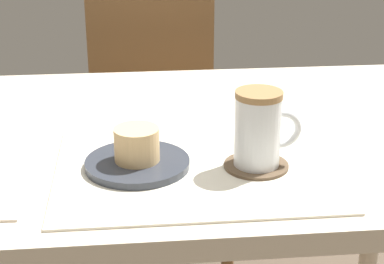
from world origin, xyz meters
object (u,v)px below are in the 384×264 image
pastry (137,144)px  pastry_plate (137,163)px  wooden_chair (155,104)px  coffee_mug (259,128)px  dining_table (217,173)px

pastry → pastry_plate: bearing=0.0°
wooden_chair → coffee_mug: (0.12, -0.90, 0.27)m
wooden_chair → pastry_plate: wooden_chair is taller
pastry_plate → pastry: 0.03m
wooden_chair → pastry: (-0.07, -0.88, 0.25)m
pastry → wooden_chair: bearing=85.7°
dining_table → wooden_chair: wooden_chair is taller
pastry → coffee_mug: size_ratio=0.59×
dining_table → pastry_plate: (-0.15, -0.16, 0.10)m
dining_table → wooden_chair: 0.73m
pastry_plate → pastry: (0.00, 0.00, 0.03)m
pastry → coffee_mug: 0.19m
dining_table → wooden_chair: bearing=96.7°
dining_table → coffee_mug: 0.24m
wooden_chair → pastry_plate: size_ratio=5.78×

